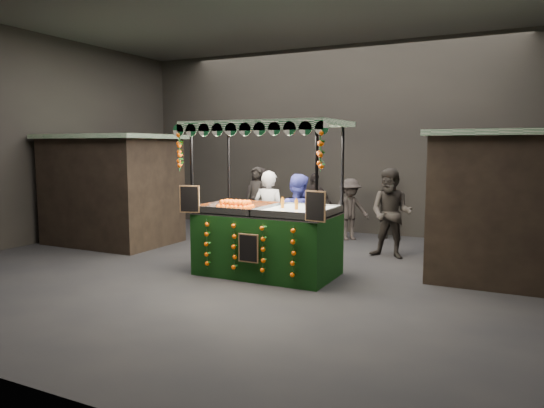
% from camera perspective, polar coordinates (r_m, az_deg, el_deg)
% --- Properties ---
extents(ground, '(12.00, 12.00, 0.00)m').
position_cam_1_polar(ground, '(9.56, -2.11, -7.57)').
color(ground, black).
rests_on(ground, ground).
extents(market_hall, '(12.10, 10.10, 5.05)m').
position_cam_1_polar(market_hall, '(9.33, -2.20, 13.01)').
color(market_hall, black).
rests_on(market_hall, ground).
extents(neighbour_stall_left, '(3.00, 2.20, 2.60)m').
position_cam_1_polar(neighbour_stall_left, '(12.75, -17.54, 1.64)').
color(neighbour_stall_left, black).
rests_on(neighbour_stall_left, ground).
extents(neighbour_stall_right, '(3.00, 2.20, 2.60)m').
position_cam_1_polar(neighbour_stall_right, '(9.69, 26.07, -0.18)').
color(neighbour_stall_right, black).
rests_on(neighbour_stall_right, ground).
extents(juice_stall, '(2.85, 1.67, 2.76)m').
position_cam_1_polar(juice_stall, '(9.12, -0.55, -2.77)').
color(juice_stall, black).
rests_on(juice_stall, ground).
extents(vendor_grey, '(0.70, 0.48, 1.84)m').
position_cam_1_polar(vendor_grey, '(10.34, -0.34, -1.30)').
color(vendor_grey, gray).
rests_on(vendor_grey, ground).
extents(vendor_blue, '(0.91, 0.73, 1.79)m').
position_cam_1_polar(vendor_blue, '(9.98, 2.83, -1.74)').
color(vendor_blue, navy).
rests_on(vendor_blue, ground).
extents(shopper_0, '(0.72, 0.54, 1.80)m').
position_cam_1_polar(shopper_0, '(13.11, -1.76, 0.27)').
color(shopper_0, black).
rests_on(shopper_0, ground).
extents(shopper_1, '(0.97, 0.79, 1.87)m').
position_cam_1_polar(shopper_1, '(10.81, 13.28, -1.04)').
color(shopper_1, black).
rests_on(shopper_1, ground).
extents(shopper_2, '(0.95, 0.41, 1.62)m').
position_cam_1_polar(shopper_2, '(13.52, 4.84, 0.06)').
color(shopper_2, black).
rests_on(shopper_2, ground).
extents(shopper_3, '(1.12, 1.08, 1.53)m').
position_cam_1_polar(shopper_3, '(12.72, 8.78, -0.60)').
color(shopper_3, '#2C2623').
rests_on(shopper_3, ground).
extents(shopper_4, '(1.01, 0.85, 1.76)m').
position_cam_1_polar(shopper_4, '(14.02, -1.45, 0.60)').
color(shopper_4, black).
rests_on(shopper_4, ground).
extents(shopper_5, '(1.17, 1.42, 1.52)m').
position_cam_1_polar(shopper_5, '(11.29, 25.78, -2.09)').
color(shopper_5, black).
rests_on(shopper_5, ground).
extents(shopper_6, '(0.55, 0.70, 1.67)m').
position_cam_1_polar(shopper_6, '(13.20, 12.64, -0.13)').
color(shopper_6, black).
rests_on(shopper_6, ground).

